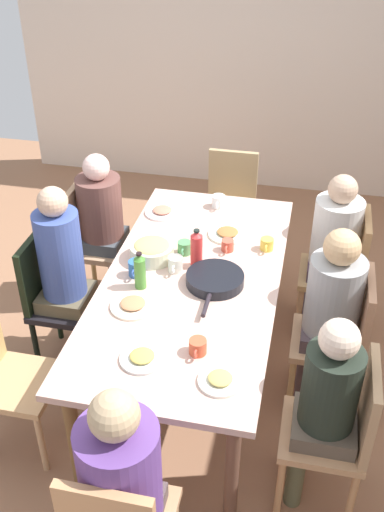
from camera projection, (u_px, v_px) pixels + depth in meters
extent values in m
plane|color=#94674A|center=(192.00, 376.00, 3.82)|extent=(6.60, 6.60, 0.00)
cube|color=beige|center=(258.00, 51.00, 5.38)|extent=(0.12, 4.51, 2.60)
cube|color=#D0AA99|center=(192.00, 281.00, 3.40)|extent=(2.03, 0.98, 0.04)
cylinder|color=brown|center=(167.00, 245.00, 4.43)|extent=(0.07, 0.07, 0.73)
cylinder|color=brown|center=(75.00, 442.00, 2.94)|extent=(0.07, 0.07, 0.73)
cylinder|color=brown|center=(272.00, 257.00, 4.29)|extent=(0.07, 0.07, 0.73)
cylinder|color=brown|center=(232.00, 471.00, 2.81)|extent=(0.07, 0.07, 0.73)
cube|color=tan|center=(19.00, 384.00, 3.17)|extent=(0.40, 0.40, 0.04)
cylinder|color=tan|center=(11.00, 386.00, 3.46)|extent=(0.04, 0.04, 0.43)
cylinder|color=tan|center=(66.00, 395.00, 3.40)|extent=(0.04, 0.04, 0.43)
cylinder|color=tan|center=(42.00, 443.00, 3.12)|extent=(0.04, 0.04, 0.43)
cube|color=tan|center=(228.00, 215.00, 4.64)|extent=(0.40, 0.40, 0.04)
cylinder|color=tan|center=(251.00, 231.00, 4.88)|extent=(0.04, 0.04, 0.43)
cylinder|color=tan|center=(210.00, 227.00, 4.94)|extent=(0.04, 0.04, 0.43)
cylinder|color=tan|center=(245.00, 254.00, 4.60)|extent=(0.04, 0.04, 0.43)
cylinder|color=tan|center=(202.00, 249.00, 4.66)|extent=(0.04, 0.04, 0.43)
cube|color=tan|center=(233.00, 178.00, 4.66)|extent=(0.04, 0.38, 0.45)
cube|color=tan|center=(104.00, 247.00, 4.27)|extent=(0.40, 0.40, 0.04)
cylinder|color=tan|center=(93.00, 258.00, 4.56)|extent=(0.04, 0.04, 0.43)
cylinder|color=tan|center=(76.00, 284.00, 4.28)|extent=(0.04, 0.04, 0.43)
cylinder|color=tan|center=(135.00, 263.00, 4.50)|extent=(0.04, 0.04, 0.43)
cylinder|color=tan|center=(121.00, 290.00, 4.22)|extent=(0.04, 0.04, 0.43)
cube|color=tan|center=(77.00, 216.00, 4.17)|extent=(0.38, 0.04, 0.45)
cylinder|color=#413639|center=(123.00, 267.00, 4.43)|extent=(0.09, 0.09, 0.45)
cylinder|color=#463A44|center=(116.00, 280.00, 4.30)|extent=(0.09, 0.09, 0.45)
cube|color=#3F464C|center=(103.00, 240.00, 4.23)|extent=(0.30, 0.30, 0.10)
cylinder|color=brown|center=(100.00, 207.00, 4.08)|extent=(0.30, 0.30, 0.44)
sphere|color=beige|center=(96.00, 167.00, 3.92)|extent=(0.18, 0.18, 0.18)
cube|color=tan|center=(322.00, 435.00, 2.89)|extent=(0.40, 0.40, 0.04)
cylinder|color=tan|center=(351.00, 500.00, 2.85)|extent=(0.04, 0.04, 0.43)
cylinder|color=tan|center=(351.00, 443.00, 3.12)|extent=(0.04, 0.04, 0.43)
cylinder|color=tan|center=(280.00, 487.00, 2.91)|extent=(0.04, 0.04, 0.43)
cylinder|color=tan|center=(286.00, 432.00, 3.18)|extent=(0.04, 0.04, 0.43)
cube|color=tan|center=(368.00, 407.00, 2.73)|extent=(0.38, 0.04, 0.45)
cylinder|color=brown|center=(296.00, 473.00, 2.96)|extent=(0.09, 0.09, 0.45)
cylinder|color=brown|center=(298.00, 447.00, 3.09)|extent=(0.09, 0.09, 0.45)
cube|color=brown|center=(324.00, 426.00, 2.85)|extent=(0.30, 0.30, 0.10)
cylinder|color=black|center=(331.00, 388.00, 2.71)|extent=(0.26, 0.26, 0.42)
sphere|color=beige|center=(340.00, 339.00, 2.55)|extent=(0.18, 0.18, 0.18)
cube|color=tan|center=(326.00, 342.00, 3.44)|extent=(0.40, 0.40, 0.04)
cylinder|color=tan|center=(351.00, 396.00, 3.40)|extent=(0.04, 0.04, 0.43)
cylinder|color=tan|center=(351.00, 355.00, 3.67)|extent=(0.04, 0.04, 0.43)
cylinder|color=tan|center=(291.00, 386.00, 3.46)|extent=(0.04, 0.04, 0.43)
cylinder|color=tan|center=(295.00, 347.00, 3.73)|extent=(0.04, 0.04, 0.43)
cube|color=tan|center=(365.00, 315.00, 3.27)|extent=(0.38, 0.04, 0.45)
cylinder|color=#46383B|center=(304.00, 376.00, 3.51)|extent=(0.09, 0.09, 0.45)
cylinder|color=#493641|center=(306.00, 357.00, 3.64)|extent=(0.09, 0.09, 0.45)
cube|color=#43373D|center=(328.00, 334.00, 3.40)|extent=(0.30, 0.30, 0.10)
cylinder|color=#979A9D|center=(334.00, 296.00, 3.25)|extent=(0.30, 0.30, 0.45)
sphere|color=tan|center=(342.00, 247.00, 3.07)|extent=(0.20, 0.20, 0.20)
cylinder|color=tan|center=(105.00, 510.00, 2.80)|extent=(0.04, 0.04, 0.43)
cylinder|color=#633E8C|center=(120.00, 471.00, 2.32)|extent=(0.33, 0.33, 0.46)
sphere|color=tan|center=(114.00, 416.00, 2.14)|extent=(0.19, 0.19, 0.19)
cube|color=tan|center=(329.00, 275.00, 3.99)|extent=(0.40, 0.40, 0.04)
cylinder|color=tan|center=(351.00, 320.00, 3.94)|extent=(0.04, 0.04, 0.43)
cylinder|color=tan|center=(350.00, 290.00, 4.22)|extent=(0.04, 0.04, 0.43)
cylinder|color=tan|center=(299.00, 313.00, 4.00)|extent=(0.04, 0.04, 0.43)
cylinder|color=tan|center=(302.00, 284.00, 4.28)|extent=(0.04, 0.04, 0.43)
cube|color=tan|center=(363.00, 249.00, 3.82)|extent=(0.38, 0.04, 0.45)
cylinder|color=#393744|center=(310.00, 305.00, 4.06)|extent=(0.09, 0.09, 0.45)
cylinder|color=#3C3745|center=(311.00, 292.00, 4.19)|extent=(0.09, 0.09, 0.45)
cube|color=#453645|center=(331.00, 268.00, 3.95)|extent=(0.30, 0.30, 0.10)
cylinder|color=silver|center=(336.00, 232.00, 3.80)|extent=(0.30, 0.30, 0.45)
sphere|color=tan|center=(343.00, 189.00, 3.63)|extent=(0.18, 0.18, 0.18)
cube|color=black|center=(68.00, 305.00, 3.72)|extent=(0.40, 0.40, 0.04)
cylinder|color=black|center=(57.00, 313.00, 4.01)|extent=(0.04, 0.04, 0.43)
cylinder|color=black|center=(36.00, 347.00, 3.73)|extent=(0.04, 0.04, 0.43)
cylinder|color=black|center=(106.00, 320.00, 3.95)|extent=(0.04, 0.04, 0.43)
cylinder|color=black|center=(87.00, 355.00, 3.67)|extent=(0.04, 0.04, 0.43)
cube|color=black|center=(35.00, 271.00, 3.62)|extent=(0.38, 0.04, 0.45)
cylinder|color=brown|center=(91.00, 326.00, 3.88)|extent=(0.09, 0.09, 0.45)
cylinder|color=#524F41|center=(82.00, 342.00, 3.75)|extent=(0.09, 0.09, 0.45)
cube|color=brown|center=(67.00, 298.00, 3.68)|extent=(0.30, 0.30, 0.10)
cylinder|color=#3C519C|center=(60.00, 254.00, 3.50)|extent=(0.27, 0.27, 0.54)
sphere|color=tan|center=(52.00, 202.00, 3.31)|extent=(0.17, 0.17, 0.17)
cylinder|color=white|center=(162.00, 212.00, 4.00)|extent=(0.23, 0.23, 0.01)
ellipsoid|color=tan|center=(162.00, 210.00, 3.99)|extent=(0.13, 0.13, 0.02)
cylinder|color=silver|center=(142.00, 359.00, 2.84)|extent=(0.22, 0.22, 0.01)
ellipsoid|color=tan|center=(142.00, 356.00, 2.83)|extent=(0.12, 0.12, 0.02)
cylinder|color=white|center=(227.00, 234.00, 3.77)|extent=(0.24, 0.24, 0.01)
ellipsoid|color=#A96A37|center=(228.00, 232.00, 3.76)|extent=(0.13, 0.13, 0.02)
cylinder|color=#EDE6CD|center=(133.00, 306.00, 3.17)|extent=(0.24, 0.24, 0.01)
ellipsoid|color=#C57D53|center=(133.00, 303.00, 3.16)|extent=(0.13, 0.13, 0.02)
cylinder|color=silver|center=(220.00, 381.00, 2.72)|extent=(0.21, 0.21, 0.01)
ellipsoid|color=tan|center=(220.00, 378.00, 2.71)|extent=(0.11, 0.11, 0.02)
cylinder|color=beige|center=(152.00, 252.00, 3.53)|extent=(0.26, 0.26, 0.09)
ellipsoid|color=tan|center=(152.00, 245.00, 3.51)|extent=(0.21, 0.21, 0.04)
cylinder|color=black|center=(215.00, 279.00, 3.33)|extent=(0.33, 0.33, 0.06)
cylinder|color=#251F26|center=(206.00, 305.00, 3.12)|extent=(0.18, 0.02, 0.02)
cylinder|color=#C84F3C|center=(228.00, 245.00, 3.61)|extent=(0.07, 0.07, 0.07)
torus|color=#C65641|center=(226.00, 250.00, 3.57)|extent=(0.05, 0.01, 0.05)
cylinder|color=#4E9557|center=(184.00, 248.00, 3.58)|extent=(0.08, 0.08, 0.08)
torus|color=#499660|center=(182.00, 252.00, 3.54)|extent=(0.05, 0.01, 0.05)
cylinder|color=white|center=(218.00, 201.00, 4.06)|extent=(0.09, 0.09, 0.08)
torus|color=white|center=(217.00, 205.00, 4.01)|extent=(0.05, 0.01, 0.05)
cylinder|color=#E2C345|center=(267.00, 244.00, 3.62)|extent=(0.08, 0.08, 0.07)
torus|color=#DEC449|center=(266.00, 249.00, 3.58)|extent=(0.05, 0.01, 0.05)
cylinder|color=#2B5FA3|center=(136.00, 268.00, 3.39)|extent=(0.08, 0.08, 0.09)
torus|color=#31519D|center=(133.00, 274.00, 3.35)|extent=(0.05, 0.01, 0.05)
cylinder|color=white|center=(175.00, 264.00, 3.42)|extent=(0.08, 0.08, 0.09)
torus|color=white|center=(173.00, 269.00, 3.38)|extent=(0.05, 0.01, 0.05)
cylinder|color=#CE5233|center=(198.00, 346.00, 2.86)|extent=(0.09, 0.09, 0.08)
torus|color=#C44B37|center=(195.00, 354.00, 2.82)|extent=(0.05, 0.01, 0.05)
cylinder|color=#458833|center=(140.00, 273.00, 3.27)|extent=(0.06, 0.06, 0.18)
cone|color=#43852E|center=(139.00, 257.00, 3.21)|extent=(0.06, 0.06, 0.03)
cylinder|color=black|center=(139.00, 254.00, 3.20)|extent=(0.03, 0.03, 0.01)
cylinder|color=red|center=(197.00, 251.00, 3.43)|extent=(0.07, 0.07, 0.21)
cone|color=red|center=(197.00, 234.00, 3.37)|extent=(0.06, 0.06, 0.03)
cylinder|color=black|center=(197.00, 231.00, 3.35)|extent=(0.03, 0.03, 0.01)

